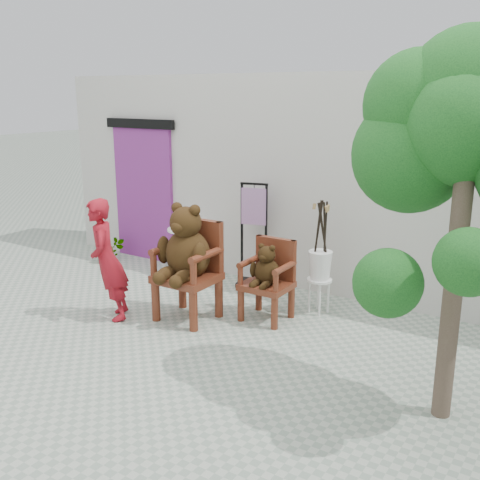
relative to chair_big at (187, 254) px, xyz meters
The scene contains 11 objects.
ground_plane 1.43m from the chair_big, 48.72° to the right, with size 60.00×60.00×0.00m, color #9BA493.
back_wall 2.45m from the chair_big, 71.00° to the left, with size 9.00×1.00×3.00m, color beige.
doorway 2.83m from the chair_big, 142.65° to the left, with size 1.40×0.11×2.33m.
chair_big is the anchor object (origin of this frame).
chair_small 1.02m from the chair_big, 32.70° to the left, with size 0.57×0.52×1.00m.
person 0.98m from the chair_big, 146.52° to the right, with size 0.55×0.36×1.51m, color maroon.
cafe_table 1.90m from the chair_big, 128.42° to the left, with size 0.60×0.60×0.70m.
display_stand 1.49m from the chair_big, 88.13° to the left, with size 0.52×0.45×1.51m.
stool_bucket 1.67m from the chair_big, 39.01° to the left, with size 0.32×0.32×1.46m.
tree 3.52m from the chair_big, ahead, with size 2.10×1.76×3.29m.
potted_plant 2.97m from the chair_big, 155.08° to the left, with size 0.40×0.35×0.45m, color #113F16.
Camera 1 is at (3.33, -4.29, 2.75)m, focal length 42.00 mm.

